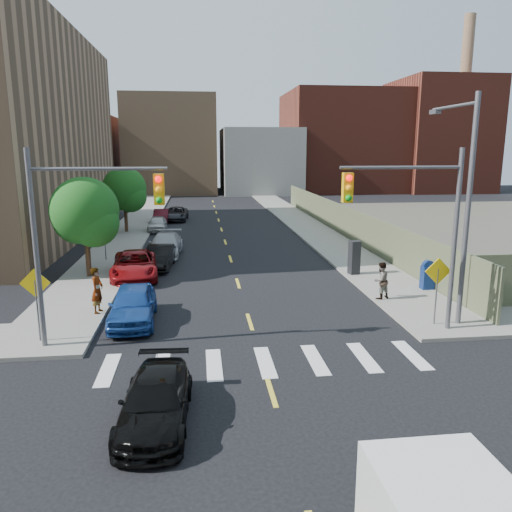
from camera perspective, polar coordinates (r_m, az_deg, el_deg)
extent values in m
plane|color=black|center=(13.44, 3.03, -19.02)|extent=(160.00, 160.00, 0.00)
cube|color=gray|center=(53.58, -12.80, 4.50)|extent=(3.50, 73.00, 0.15)
cube|color=gray|center=(54.16, 3.78, 4.85)|extent=(3.50, 73.00, 0.15)
cube|color=#5F6647|center=(41.39, 9.71, 4.08)|extent=(0.12, 44.00, 2.50)
cube|color=#592319|center=(83.75, -20.85, 10.75)|extent=(14.00, 18.00, 12.00)
cube|color=#8C6B4C|center=(83.42, -9.63, 12.38)|extent=(14.00, 16.00, 15.00)
cube|color=gray|center=(81.96, 0.36, 10.81)|extent=(12.00, 16.00, 10.00)
cube|color=#592319|center=(86.72, 9.65, 12.70)|extent=(18.00, 18.00, 16.00)
cube|color=#592319|center=(90.65, 20.04, 12.76)|extent=(14.00, 16.00, 18.00)
cylinder|color=#8C6B4C|center=(92.73, 22.57, 15.64)|extent=(1.80, 1.80, 28.00)
cylinder|color=#59595E|center=(18.50, -23.82, 0.36)|extent=(0.18, 0.18, 7.00)
cylinder|color=#59595E|center=(17.64, -17.52, 9.49)|extent=(4.50, 0.12, 0.12)
cube|color=#E5A50C|center=(17.43, -11.02, 7.49)|extent=(0.35, 0.30, 1.05)
cylinder|color=#59595E|center=(20.06, 21.73, 1.38)|extent=(0.18, 0.18, 7.00)
cylinder|color=#59595E|center=(18.79, 16.27, 9.69)|extent=(4.50, 0.12, 0.12)
cube|color=#E5A50C|center=(18.17, 10.41, 7.69)|extent=(0.35, 0.30, 1.05)
cylinder|color=#59595E|center=(20.68, 23.01, 4.38)|extent=(0.20, 0.20, 9.00)
cylinder|color=#59595E|center=(22.09, 21.70, 15.61)|extent=(0.12, 3.50, 0.12)
cube|color=#59595E|center=(23.51, 19.79, 15.25)|extent=(0.25, 0.60, 0.18)
cylinder|color=#59595E|center=(19.61, -23.67, -5.96)|extent=(0.06, 0.06, 2.40)
cube|color=yellow|center=(19.32, -23.94, -2.85)|extent=(1.06, 0.04, 1.06)
cylinder|color=#59595E|center=(20.87, 19.87, -4.59)|extent=(0.06, 0.06, 2.40)
cube|color=yellow|center=(20.59, 20.09, -1.65)|extent=(1.06, 0.04, 1.06)
cylinder|color=#59595E|center=(32.37, -16.87, 1.40)|extent=(0.06, 0.06, 2.40)
cube|color=yellow|center=(32.20, -16.99, 3.33)|extent=(1.06, 0.04, 1.06)
cylinder|color=#332114|center=(28.54, -18.66, 0.14)|extent=(0.28, 0.28, 2.64)
sphere|color=#154915|center=(28.16, -18.99, 4.92)|extent=(3.60, 3.60, 3.60)
sphere|color=#154915|center=(27.85, -18.02, 3.66)|extent=(2.64, 2.64, 2.64)
sphere|color=#154915|center=(28.69, -19.55, 4.15)|extent=(2.88, 2.88, 2.88)
cylinder|color=#332114|center=(43.12, -14.64, 4.27)|extent=(0.28, 0.28, 2.64)
sphere|color=#154915|center=(42.87, -14.81, 7.45)|extent=(3.60, 3.60, 3.60)
sphere|color=#154915|center=(42.56, -14.15, 6.64)|extent=(2.64, 2.64, 2.64)
sphere|color=#154915|center=(43.36, -15.24, 6.92)|extent=(2.88, 2.88, 2.88)
imported|color=#1A4391|center=(20.95, -13.90, -5.41)|extent=(1.93, 4.50, 1.52)
imported|color=black|center=(30.07, -10.96, -0.11)|extent=(1.79, 4.19, 1.34)
imported|color=maroon|center=(28.06, -13.66, -1.00)|extent=(2.80, 5.41, 1.46)
imported|color=#A5A8AD|center=(33.63, -10.30, 1.30)|extent=(2.34, 5.13, 1.46)
imported|color=#BDBDBD|center=(43.63, -11.21, 3.63)|extent=(1.54, 3.82, 1.30)
imported|color=#400C14|center=(48.46, -10.78, 4.49)|extent=(1.39, 3.96, 1.30)
imported|color=#212227|center=(49.91, -9.16, 4.78)|extent=(2.48, 4.88, 1.32)
imported|color=black|center=(13.59, -11.39, -15.92)|extent=(1.94, 4.32, 1.23)
cube|color=black|center=(9.15, 19.06, -25.08)|extent=(1.82, 1.19, 0.88)
cube|color=navy|center=(26.06, 18.99, -2.36)|extent=(0.61, 0.47, 1.13)
cylinder|color=navy|center=(25.92, 19.08, -1.09)|extent=(0.59, 0.29, 0.58)
cube|color=black|center=(28.03, 11.16, -0.17)|extent=(0.64, 0.57, 1.85)
imported|color=gray|center=(22.06, -17.69, -3.75)|extent=(0.60, 0.79, 1.95)
imported|color=gray|center=(23.70, 14.08, -2.73)|extent=(1.03, 0.93, 1.72)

